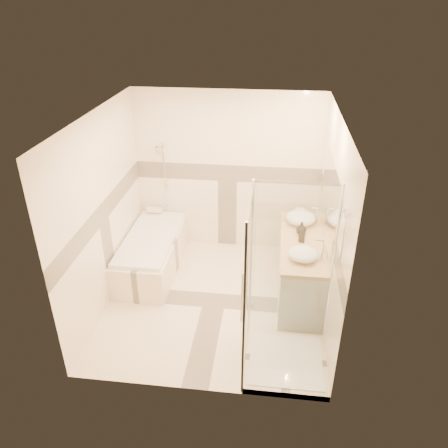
# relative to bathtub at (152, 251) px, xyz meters

# --- Properties ---
(room) EXTENTS (2.82, 3.02, 2.52)m
(room) POSITION_rel_bathtub_xyz_m (1.08, -0.64, 0.95)
(room) COLOR #FBE5C7
(room) RESTS_ON ground
(bathtub) EXTENTS (0.75, 1.70, 0.56)m
(bathtub) POSITION_rel_bathtub_xyz_m (0.00, 0.00, 0.00)
(bathtub) COLOR #FFE9CB
(bathtub) RESTS_ON ground
(vanity) EXTENTS (0.58, 1.62, 0.85)m
(vanity) POSITION_rel_bathtub_xyz_m (2.15, -0.35, 0.12)
(vanity) COLOR white
(vanity) RESTS_ON ground
(shower_enclosure) EXTENTS (0.96, 0.93, 2.04)m
(shower_enclosure) POSITION_rel_bathtub_xyz_m (1.86, -1.62, 0.20)
(shower_enclosure) COLOR #FFE9CB
(shower_enclosure) RESTS_ON ground
(vessel_sink_near) EXTENTS (0.42, 0.42, 0.17)m
(vessel_sink_near) POSITION_rel_bathtub_xyz_m (2.13, 0.12, 0.63)
(vessel_sink_near) COLOR white
(vessel_sink_near) RESTS_ON vanity
(vessel_sink_far) EXTENTS (0.37, 0.37, 0.15)m
(vessel_sink_far) POSITION_rel_bathtub_xyz_m (2.13, -0.80, 0.62)
(vessel_sink_far) COLOR white
(vessel_sink_far) RESTS_ON vanity
(faucet_near) EXTENTS (0.11, 0.03, 0.26)m
(faucet_near) POSITION_rel_bathtub_xyz_m (2.35, 0.12, 0.70)
(faucet_near) COLOR silver
(faucet_near) RESTS_ON vanity
(faucet_far) EXTENTS (0.12, 0.03, 0.29)m
(faucet_far) POSITION_rel_bathtub_xyz_m (2.35, -0.80, 0.71)
(faucet_far) COLOR silver
(faucet_far) RESTS_ON vanity
(amenity_bottle_a) EXTENTS (0.09, 0.09, 0.17)m
(amenity_bottle_a) POSITION_rel_bathtub_xyz_m (2.13, -0.38, 0.63)
(amenity_bottle_a) COLOR black
(amenity_bottle_a) RESTS_ON vanity
(amenity_bottle_b) EXTENTS (0.16, 0.16, 0.17)m
(amenity_bottle_b) POSITION_rel_bathtub_xyz_m (2.13, -0.18, 0.63)
(amenity_bottle_b) COLOR black
(amenity_bottle_b) RESTS_ON vanity
(folded_towels) EXTENTS (0.14, 0.22, 0.07)m
(folded_towels) POSITION_rel_bathtub_xyz_m (2.13, 0.37, 0.58)
(folded_towels) COLOR white
(folded_towels) RESTS_ON vanity
(rolled_towel) EXTENTS (0.24, 0.11, 0.11)m
(rolled_towel) POSITION_rel_bathtub_xyz_m (-0.12, 0.72, 0.31)
(rolled_towel) COLOR white
(rolled_towel) RESTS_ON bathtub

